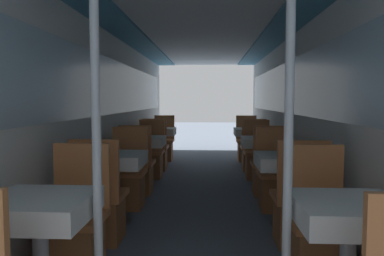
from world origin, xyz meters
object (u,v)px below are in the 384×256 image
at_px(dining_table_left_1, 115,164).
at_px(chair_right_near_3, 253,155).
at_px(chair_left_near_1, 101,210).
at_px(dining_table_left_3, 160,134).
at_px(dining_table_left_2, 145,144).
at_px(chair_left_far_3, 164,147).
at_px(chair_right_far_1, 276,185).
at_px(support_pole_right_0, 289,136).
at_px(chair_left_far_1, 128,183).
at_px(dining_table_right_0, 349,219).
at_px(chair_right_near_2, 267,174).
at_px(chair_left_far_2, 151,160).
at_px(chair_left_near_2, 138,173).
at_px(dining_table_left_0, 40,215).
at_px(chair_right_near_1, 298,213).
at_px(chair_left_far_0, 75,236).
at_px(dining_table_right_3, 250,134).
at_px(chair_right_far_2, 257,161).
at_px(chair_right_far_3, 247,147).
at_px(support_pole_left_0, 96,135).
at_px(chair_left_near_3, 156,154).
at_px(dining_table_right_1, 286,165).
at_px(chair_right_far_0, 319,240).
at_px(dining_table_right_2, 262,145).

distance_m(dining_table_left_1, chair_right_near_3, 3.43).
height_order(chair_left_near_1, dining_table_left_3, chair_left_near_1).
height_order(dining_table_left_2, chair_left_far_3, chair_left_far_3).
xyz_separation_m(dining_table_left_1, chair_right_far_1, (1.76, 0.55, -0.33)).
bearing_deg(support_pole_right_0, chair_left_far_1, 121.66).
relative_size(dining_table_right_0, chair_right_near_2, 0.77).
distance_m(chair_left_far_1, chair_right_far_1, 1.76).
bearing_deg(chair_left_far_2, chair_left_near_2, 90.00).
bearing_deg(dining_table_left_0, chair_right_near_1, 34.03).
height_order(dining_table_left_3, dining_table_right_0, same).
bearing_deg(chair_left_far_0, chair_right_far_1, -135.27).
xyz_separation_m(chair_left_far_1, dining_table_right_3, (1.76, 2.92, 0.33)).
height_order(chair_right_far_2, chair_right_far_3, same).
xyz_separation_m(chair_right_near_1, chair_right_far_3, (0.00, 4.58, 0.00)).
height_order(dining_table_left_2, chair_right_far_2, chair_right_far_2).
bearing_deg(dining_table_right_3, dining_table_left_3, 180.00).
distance_m(chair_left_far_0, support_pole_left_0, 1.03).
height_order(chair_right_far_1, chair_right_near_2, same).
distance_m(chair_left_near_1, chair_left_near_3, 3.48).
xyz_separation_m(dining_table_left_3, chair_right_far_3, (1.76, 0.55, -0.33)).
xyz_separation_m(chair_left_near_1, dining_table_left_2, (0.00, 2.29, 0.33)).
relative_size(dining_table_left_0, chair_left_near_3, 0.77).
xyz_separation_m(dining_table_right_1, chair_right_near_1, (0.00, -0.55, -0.33)).
distance_m(dining_table_left_0, support_pole_left_0, 0.57).
bearing_deg(chair_left_near_1, chair_left_far_2, 90.00).
xyz_separation_m(support_pole_right_0, chair_right_far_3, (0.34, 5.77, -0.79)).
bearing_deg(chair_right_near_1, chair_left_far_2, 121.66).
distance_m(chair_right_far_2, dining_table_right_3, 1.23).
relative_size(dining_table_right_0, chair_right_far_0, 0.77).
distance_m(chair_left_far_3, chair_right_far_2, 2.47).
distance_m(chair_left_far_0, chair_left_near_3, 4.11).
xyz_separation_m(dining_table_left_3, dining_table_right_2, (1.76, -1.74, 0.00)).
height_order(chair_left_near_1, chair_left_near_3, same).
bearing_deg(dining_table_left_0, dining_table_right_1, 44.73).
relative_size(chair_left_far_2, dining_table_right_1, 1.31).
distance_m(dining_table_left_0, chair_right_far_1, 2.91).
distance_m(dining_table_left_1, chair_left_near_3, 2.94).
bearing_deg(chair_left_near_3, chair_left_far_2, -90.00).
height_order(dining_table_left_0, chair_right_near_3, chair_right_near_3).
bearing_deg(chair_left_near_1, chair_right_near_2, 44.73).
height_order(dining_table_left_0, dining_table_left_3, same).
bearing_deg(dining_table_right_0, chair_left_far_3, 106.92).
bearing_deg(dining_table_left_3, chair_right_near_1, -66.47).
relative_size(dining_table_left_3, dining_table_right_2, 1.00).
height_order(chair_right_far_0, chair_right_far_3, same).
bearing_deg(chair_right_far_2, dining_table_left_1, 52.56).
bearing_deg(chair_right_far_0, chair_left_far_2, -63.22).
bearing_deg(chair_left_near_3, dining_table_right_3, 17.51).
height_order(chair_left_near_2, chair_right_near_3, same).
height_order(chair_left_far_0, chair_right_far_2, same).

